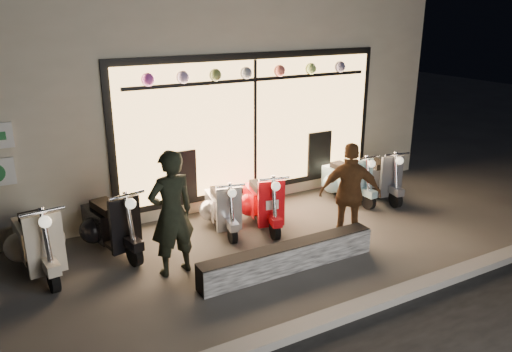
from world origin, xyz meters
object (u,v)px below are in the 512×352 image
at_px(scooter_silver, 222,206).
at_px(scooter_red, 262,201).
at_px(man, 172,213).
at_px(graffiti_barrier, 288,257).
at_px(woman, 350,194).

distance_m(scooter_silver, scooter_red, 0.72).
relative_size(scooter_silver, man, 0.72).
relative_size(graffiti_barrier, woman, 1.69).
height_order(graffiti_barrier, man, man).
distance_m(scooter_red, woman, 1.65).
bearing_deg(woman, scooter_red, -23.10).
bearing_deg(graffiti_barrier, man, 153.48).
bearing_deg(graffiti_barrier, scooter_silver, 96.03).
distance_m(scooter_silver, man, 1.78).
bearing_deg(man, woman, 165.60).
bearing_deg(man, graffiti_barrier, 147.39).
xyz_separation_m(graffiti_barrier, scooter_red, (0.50, 1.67, 0.21)).
bearing_deg(scooter_silver, graffiti_barrier, -73.48).
relative_size(scooter_red, man, 0.78).
height_order(scooter_red, man, man).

